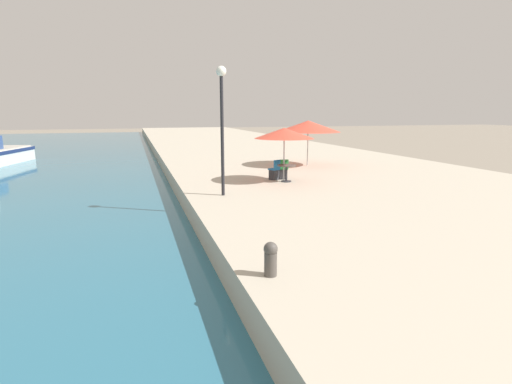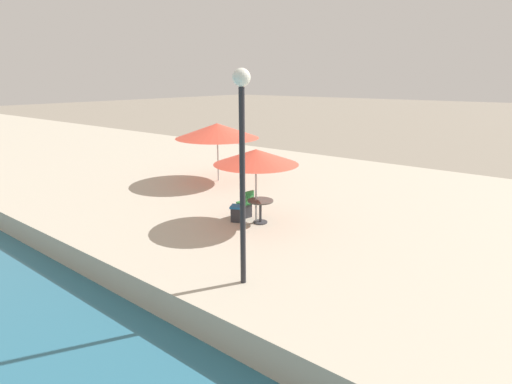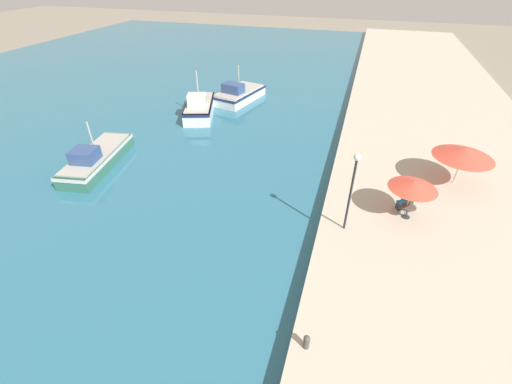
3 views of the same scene
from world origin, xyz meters
TOP-DOWN VIEW (x-y plane):
  - water_basin at (-28.00, 37.00)m, footprint 56.00×90.00m
  - quay_promenade at (8.00, 37.00)m, footprint 16.00×90.00m
  - fishing_boat_near at (-16.83, 19.62)m, footprint 3.59×7.54m
  - fishing_boat_mid at (-13.80, 30.97)m, footprint 4.40×6.74m
  - fishing_boat_far at (-11.58, 36.08)m, footprint 4.46×6.84m
  - cafe_umbrella_pink at (4.52, 19.07)m, footprint 2.58×2.58m
  - cafe_umbrella_white at (7.71, 23.66)m, footprint 3.59×3.59m
  - cafe_table at (4.60, 18.96)m, footprint 0.80×0.80m
  - cafe_chair_left at (4.28, 19.61)m, footprint 0.55×0.56m
  - cafe_chair_right at (4.72, 19.67)m, footprint 0.47×0.49m
  - mooring_bollard at (0.61, 9.52)m, footprint 0.26×0.26m
  - lamppost at (1.34, 16.96)m, footprint 0.36×0.36m

SIDE VIEW (x-z plane):
  - water_basin at x=-28.00m, z-range 0.00..0.04m
  - quay_promenade at x=8.00m, z-range 0.00..0.78m
  - fishing_boat_near at x=-16.83m, z-range -1.01..2.48m
  - fishing_boat_far at x=-11.58m, z-range -1.06..2.60m
  - fishing_boat_mid at x=-13.80m, z-range -1.25..3.03m
  - cafe_chair_left at x=4.28m, z-range 0.65..1.56m
  - cafe_chair_right at x=4.72m, z-range 0.65..1.56m
  - mooring_bollard at x=0.61m, z-range 0.80..1.46m
  - cafe_table at x=4.60m, z-range 0.94..1.68m
  - cafe_umbrella_pink at x=4.52m, z-range 1.72..4.05m
  - cafe_umbrella_white at x=7.71m, z-range 1.73..4.25m
  - lamppost at x=1.34m, z-range 1.59..6.15m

